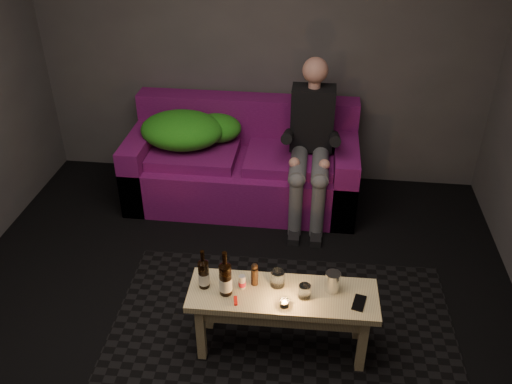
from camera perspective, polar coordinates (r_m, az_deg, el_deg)
floor at (r=3.58m, az=-3.67°, el=-16.16°), size 4.50×4.50×0.00m
room at (r=3.02m, az=-3.17°, el=12.28°), size 4.50×4.50×4.50m
rug at (r=3.62m, az=2.71°, el=-15.34°), size 2.29×1.69×0.01m
sofa at (r=4.81m, az=-1.34°, el=2.77°), size 1.97×0.89×0.85m
green_blanket at (r=4.74m, az=-7.15°, el=6.54°), size 0.87×0.59×0.30m
person at (r=4.45m, az=5.81°, el=5.50°), size 0.35×0.82×1.31m
coffee_table at (r=3.31m, az=2.80°, el=-11.61°), size 1.13×0.39×0.46m
beer_bottle_a at (r=3.25m, az=-5.53°, el=-8.55°), size 0.07×0.07×0.27m
beer_bottle_b at (r=3.18m, az=-3.24°, el=-9.07°), size 0.08×0.08×0.30m
salt_shaker at (r=3.26m, az=-1.47°, el=-9.44°), size 0.05×0.05×0.09m
pepper_mill at (r=3.27m, az=-0.15°, el=-8.88°), size 0.05×0.05×0.12m
tumbler_back at (r=3.27m, az=2.29°, el=-9.08°), size 0.10×0.10×0.10m
tealight at (r=3.16m, az=3.00°, el=-11.61°), size 0.06×0.06×0.04m
tumbler_front at (r=3.21m, az=5.14°, el=-10.38°), size 0.07×0.07×0.09m
steel_cup at (r=3.27m, az=8.07°, el=-9.32°), size 0.12×0.12×0.12m
smartphone at (r=3.24m, az=10.79°, el=-11.38°), size 0.10×0.15×0.01m
red_lighter at (r=3.20m, az=-2.16°, el=-11.36°), size 0.03×0.07×0.01m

